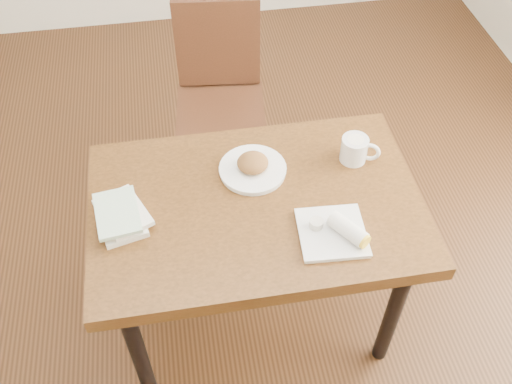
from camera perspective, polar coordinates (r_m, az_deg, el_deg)
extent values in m
cube|color=#472814|center=(2.61, 0.00, -11.87)|extent=(4.00, 5.00, 0.01)
cube|color=brown|center=(2.02, 0.00, -1.52)|extent=(1.16, 0.77, 0.06)
cylinder|color=black|center=(2.18, -11.75, -15.26)|extent=(0.06, 0.06, 0.69)
cylinder|color=black|center=(2.27, 13.58, -11.54)|extent=(0.06, 0.06, 0.69)
cylinder|color=black|center=(2.49, -12.12, -3.54)|extent=(0.06, 0.06, 0.69)
cylinder|color=black|center=(2.58, 9.56, -0.78)|extent=(0.06, 0.06, 0.69)
cylinder|color=#432013|center=(3.08, -0.02, 6.78)|extent=(0.04, 0.04, 0.45)
cylinder|color=#432013|center=(3.09, -6.75, 6.49)|extent=(0.04, 0.04, 0.45)
cylinder|color=#432013|center=(2.82, 0.39, 1.96)|extent=(0.04, 0.04, 0.45)
cylinder|color=#432013|center=(2.83, -6.92, 1.65)|extent=(0.04, 0.04, 0.45)
cube|color=#432013|center=(2.78, -3.55, 7.98)|extent=(0.46, 0.46, 0.04)
cube|color=#432013|center=(2.78, -3.86, 14.61)|extent=(0.40, 0.08, 0.45)
cylinder|color=white|center=(2.09, -0.33, 2.18)|extent=(0.24, 0.24, 0.02)
cylinder|color=white|center=(2.08, -0.33, 2.39)|extent=(0.25, 0.25, 0.01)
ellipsoid|color=#B27538|center=(2.06, -0.33, 2.94)|extent=(0.15, 0.14, 0.06)
cylinder|color=white|center=(2.14, 9.77, 4.23)|extent=(0.10, 0.10, 0.10)
torus|color=white|center=(2.14, 11.29, 3.95)|extent=(0.08, 0.05, 0.08)
cylinder|color=tan|center=(2.11, 9.93, 5.12)|extent=(0.09, 0.09, 0.01)
cylinder|color=#F2E5CC|center=(2.11, 9.94, 5.18)|extent=(0.06, 0.06, 0.00)
cube|color=white|center=(1.92, 7.58, -4.13)|extent=(0.23, 0.23, 0.01)
cube|color=white|center=(1.91, 7.61, -3.96)|extent=(0.23, 0.23, 0.01)
cylinder|color=white|center=(1.88, 9.16, -3.69)|extent=(0.12, 0.14, 0.06)
cylinder|color=yellow|center=(1.86, 10.75, -4.85)|extent=(0.05, 0.04, 0.05)
cylinder|color=silver|center=(1.90, 6.04, -3.15)|extent=(0.05, 0.05, 0.03)
cylinder|color=red|center=(1.90, 6.06, -2.97)|extent=(0.04, 0.04, 0.01)
cube|color=white|center=(1.99, -13.38, -2.62)|extent=(0.19, 0.24, 0.02)
cube|color=silver|center=(1.98, -13.17, -2.00)|extent=(0.21, 0.24, 0.02)
cube|color=#79B688|center=(1.96, -13.73, -2.03)|extent=(0.17, 0.22, 0.01)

